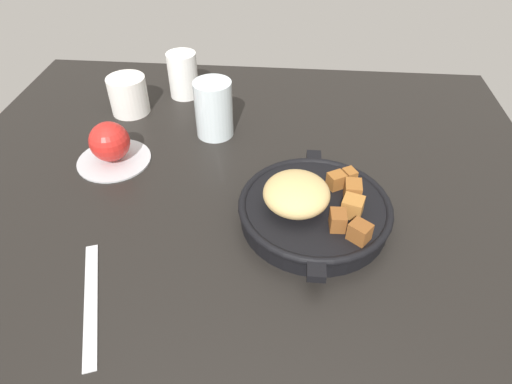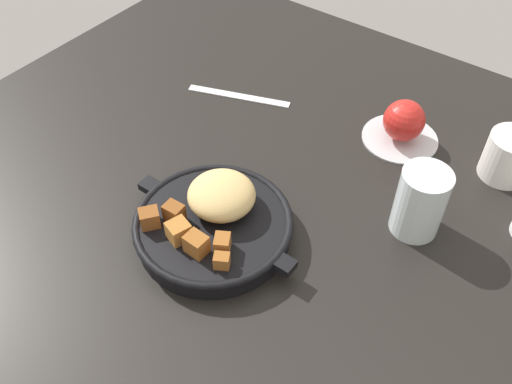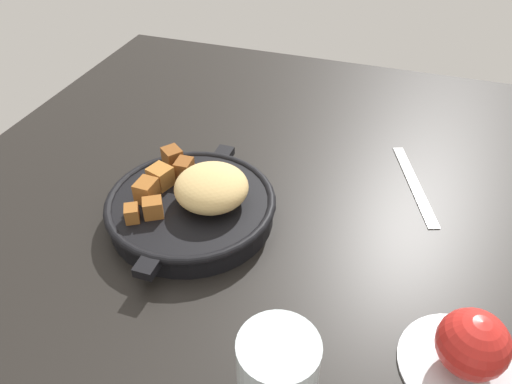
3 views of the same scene
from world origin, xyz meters
TOP-DOWN VIEW (x-y plane):
  - ground_plane at (0.00, 0.00)cm, footprint 108.61×103.00cm
  - cast_iron_skillet at (2.35, -11.57)cm, footprint 26.89×22.59cm
  - saucer_plate at (14.47, 22.92)cm, footprint 12.75×12.75cm
  - red_apple at (14.47, 22.92)cm, footprint 6.87×6.87cm
  - butter_knife at (-14.62, 16.12)cm, footprint 18.57×8.06cm
  - water_glass_tall at (24.67, 6.51)cm, footprint 6.98×6.98cm

SIDE VIEW (x-z plane):
  - ground_plane at x=0.00cm, z-range -2.40..0.00cm
  - butter_knife at x=-14.62cm, z-range 0.00..0.36cm
  - saucer_plate at x=14.47cm, z-range 0.00..0.60cm
  - cast_iron_skillet at x=2.35cm, z-range -1.29..6.65cm
  - red_apple at x=14.47cm, z-range 0.60..7.47cm
  - water_glass_tall at x=24.67cm, z-range 0.00..10.62cm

